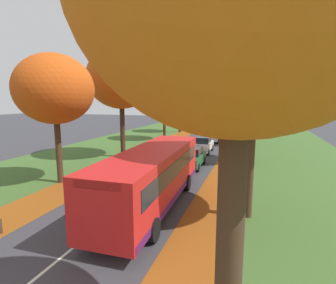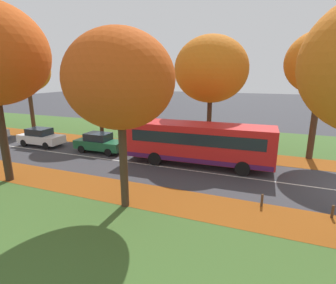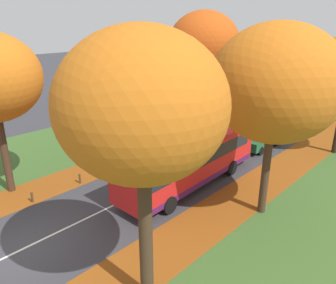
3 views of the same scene
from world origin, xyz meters
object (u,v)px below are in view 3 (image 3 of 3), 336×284
object	(u,v)px
tree_left_far	(268,50)
tree_right_nearest	(142,107)
tree_right_near	(276,84)
car_silver_third_in_line	(320,106)
bollard_third	(80,179)
car_green_lead	(260,138)
tree_left_near	(130,69)
tree_left_distant	(298,42)
bollard_second	(32,197)
tree_left_mid	(204,44)
bus	(190,159)
car_white_following	(291,120)

from	to	relation	value
tree_left_far	tree_right_nearest	xyz separation A→B (m)	(11.39, -29.28, 0.93)
tree_right_near	car_silver_third_in_line	size ratio (longest dim) A/B	2.25
bollard_third	car_green_lead	bearing A→B (deg)	69.17
tree_left_near	bollard_third	world-z (taller)	tree_left_near
tree_left_far	tree_right_near	bearing A→B (deg)	-61.45
tree_left_distant	tree_right_nearest	distance (m)	39.63
tree_right_near	bollard_second	bearing A→B (deg)	-140.39
car_silver_third_in_line	car_green_lead	bearing A→B (deg)	-88.50
tree_left_near	car_silver_third_in_line	world-z (taller)	tree_left_near
tree_left_distant	car_green_lead	world-z (taller)	tree_left_distant
tree_left_far	bollard_third	distance (m)	26.88
tree_left_near	tree_right_near	bearing A→B (deg)	-6.79
tree_left_far	bollard_second	bearing A→B (deg)	-86.17
tree_left_far	tree_left_distant	size ratio (longest dim) A/B	0.97
tree_left_mid	car_silver_third_in_line	size ratio (longest dim) A/B	2.43
bus	tree_left_far	bearing A→B (deg)	107.66
tree_left_distant	bus	bearing A→B (deg)	-76.70
car_white_following	car_silver_third_in_line	bearing A→B (deg)	90.52
tree_left_distant	bollard_third	size ratio (longest dim) A/B	13.91
car_green_lead	tree_right_nearest	bearing A→B (deg)	-74.59
bus	bollard_third	bearing A→B (deg)	-137.04
tree_left_mid	car_white_following	distance (m)	10.58
bollard_second	bollard_third	bearing A→B (deg)	90.48
bollard_third	car_green_lead	xyz separation A→B (m)	(4.98, 13.10, 0.49)
car_green_lead	tree_left_distant	bearing A→B (deg)	108.34
bus	tree_right_near	bearing A→B (deg)	3.88
tree_right_nearest	bollard_second	size ratio (longest dim) A/B	15.29
bollard_second	bus	xyz separation A→B (m)	(4.91, 7.63, 1.39)
tree_left_near	tree_left_far	bearing A→B (deg)	88.66
bollard_second	tree_left_near	bearing A→B (deg)	104.46
tree_left_near	car_white_following	distance (m)	15.69
tree_left_near	car_silver_third_in_line	xyz separation A→B (m)	(7.03, 20.07, -5.30)
tree_left_near	tree_left_far	distance (m)	19.82
tree_left_distant	tree_right_near	bearing A→B (deg)	-68.38
tree_left_near	bus	bearing A→B (deg)	-13.43
tree_left_near	tree_right_near	world-z (taller)	tree_right_near
tree_right_near	tree_left_distant	bearing A→B (deg)	111.62
tree_left_far	bollard_third	world-z (taller)	tree_left_far
tree_left_far	bus	world-z (taller)	tree_left_far
tree_right_nearest	bollard_third	distance (m)	12.07
tree_left_near	bollard_third	xyz separation A→B (m)	(2.39, -6.34, -5.79)
tree_right_nearest	tree_left_far	bearing A→B (deg)	111.25
tree_right_near	bollard_second	size ratio (longest dim) A/B	15.34
tree_left_distant	tree_right_near	xyz separation A→B (m)	(11.82, -29.84, 0.10)
tree_right_nearest	car_silver_third_in_line	world-z (taller)	tree_right_nearest
bus	car_silver_third_in_line	distance (m)	21.84
tree_left_distant	tree_right_near	size ratio (longest dim) A/B	0.94
tree_left_mid	car_green_lead	bearing A→B (deg)	-12.57
bus	car_white_following	distance (m)	14.73
tree_right_nearest	bollard_second	xyz separation A→B (m)	(-9.43, 0.09, -6.83)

